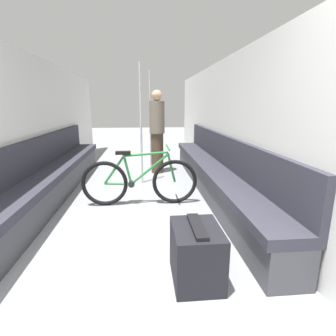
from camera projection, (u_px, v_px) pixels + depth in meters
The scene contains 9 objects.
wall_left at pixel (26, 129), 3.61m from camera, with size 0.10×8.87×2.08m, color silver.
wall_right at pixel (234, 127), 3.88m from camera, with size 0.10×8.87×2.08m, color silver.
bench_seat_row_left at pixel (52, 178), 3.91m from camera, with size 0.44×4.70×0.91m.
bench_seat_row_right at pixel (214, 174), 4.14m from camera, with size 0.44×4.70×0.91m.
bicycle at pixel (140, 181), 3.62m from camera, with size 1.60×0.46×0.82m.
grab_pole_near at pixel (150, 122), 5.62m from camera, with size 0.08×0.08×2.06m.
grab_pole_far at pixel (141, 127), 4.49m from camera, with size 0.08×0.08×2.06m.
passenger_standing at pixel (157, 131), 5.24m from camera, with size 0.30×0.30×1.64m.
luggage_bag at pixel (196, 254), 2.07m from camera, with size 0.37×0.50×0.48m.
Camera 1 is at (0.14, -0.97, 1.38)m, focal length 28.00 mm.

